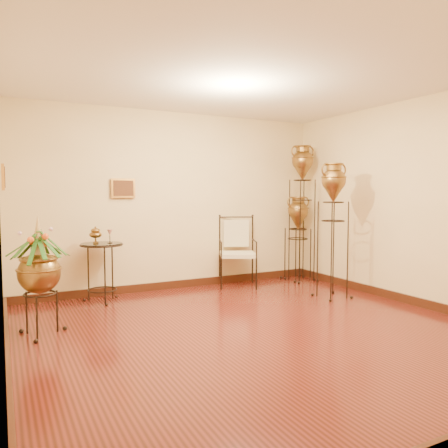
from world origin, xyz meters
name	(u,v)px	position (x,y,z in m)	size (l,w,h in m)	color
ground	(258,331)	(0.00, 0.00, 0.00)	(5.00, 5.00, 0.00)	maroon
room_shell	(258,174)	(-0.01, 0.01, 1.73)	(5.02, 5.02, 2.81)	beige
amphora_tall	(302,212)	(2.15, 2.04, 1.21)	(0.58, 0.58, 2.37)	black
amphora_mid	(333,229)	(1.80, 0.84, 1.00)	(0.52, 0.52, 1.98)	black
amphora_short	(298,238)	(2.15, 2.15, 0.75)	(0.52, 0.52, 1.50)	black
planter_urn	(39,268)	(-2.15, 0.94, 0.73)	(0.89, 0.89, 1.31)	black
armchair	(237,251)	(0.94, 2.15, 0.58)	(0.83, 0.81, 1.15)	black
side_table	(102,271)	(-1.26, 2.12, 0.43)	(0.73, 0.73, 1.05)	black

